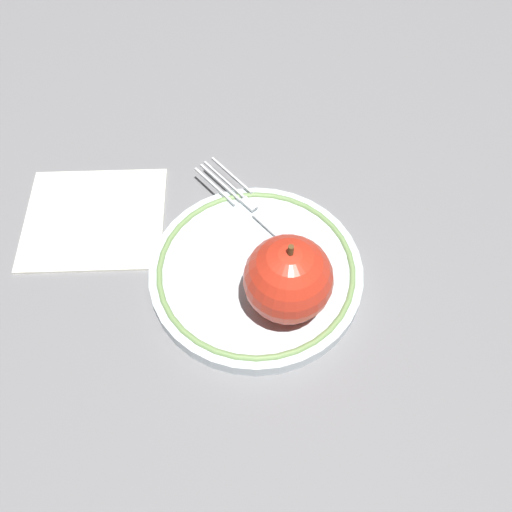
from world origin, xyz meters
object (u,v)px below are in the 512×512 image
napkin_folded (94,217)px  apple_red_whole (290,279)px  fork (265,218)px  plate (256,272)px

napkin_folded → apple_red_whole: bearing=-141.4°
fork → napkin_folded: 0.18m
apple_red_whole → napkin_folded: 0.24m
apple_red_whole → napkin_folded: size_ratio=0.61×
apple_red_whole → fork: (0.10, -0.02, -0.04)m
fork → apple_red_whole: bearing=151.1°
apple_red_whole → fork: bearing=-10.4°
apple_red_whole → plate: bearing=15.9°
apple_red_whole → fork: size_ratio=0.48×
plate → apple_red_whole: size_ratio=2.33×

